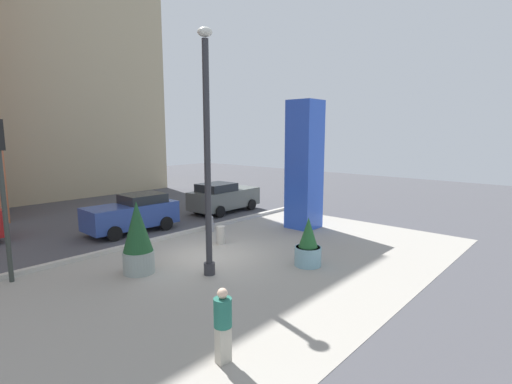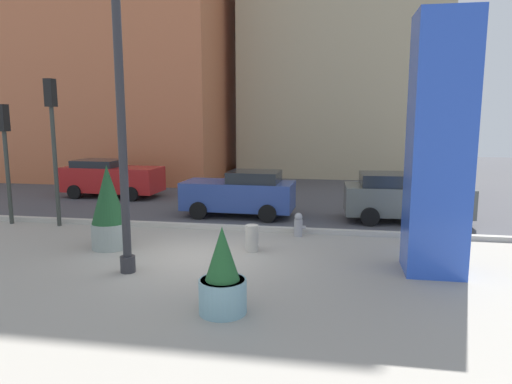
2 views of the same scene
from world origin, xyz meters
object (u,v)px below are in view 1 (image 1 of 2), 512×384
(traffic_light_corner, at_px, (1,175))
(car_curb_east, at_px, (223,197))
(lamp_post, at_px, (207,160))
(pedestrian_by_curb, at_px, (223,322))
(potted_plant_near_right, at_px, (308,246))
(art_pillar_blue, at_px, (304,165))
(potted_plant_mid_plaza, at_px, (138,238))
(fire_hydrant, at_px, (211,223))
(concrete_bollard, at_px, (221,235))
(car_far_lane, at_px, (133,213))

(traffic_light_corner, distance_m, car_curb_east, 12.22)
(lamp_post, height_order, traffic_light_corner, lamp_post)
(pedestrian_by_curb, bearing_deg, potted_plant_near_right, 18.12)
(art_pillar_blue, height_order, pedestrian_by_curb, art_pillar_blue)
(lamp_post, distance_m, potted_plant_near_right, 4.52)
(art_pillar_blue, xyz_separation_m, traffic_light_corner, (-11.61, 2.79, 0.28))
(potted_plant_mid_plaza, relative_size, fire_hydrant, 3.17)
(car_curb_east, bearing_deg, concrete_bollard, -134.75)
(traffic_light_corner, relative_size, pedestrian_by_curb, 3.15)
(potted_plant_near_right, bearing_deg, lamp_post, 146.09)
(pedestrian_by_curb, bearing_deg, car_curb_east, 46.22)
(concrete_bollard, height_order, car_curb_east, car_curb_east)
(pedestrian_by_curb, bearing_deg, lamp_post, 51.53)
(car_far_lane, bearing_deg, art_pillar_blue, -42.96)
(potted_plant_near_right, xyz_separation_m, pedestrian_by_curb, (-5.83, -1.91, 0.15))
(potted_plant_near_right, bearing_deg, traffic_light_corner, 140.39)
(car_curb_east, bearing_deg, potted_plant_mid_plaza, -149.71)
(art_pillar_blue, xyz_separation_m, potted_plant_mid_plaza, (-8.59, 0.55, -1.85))
(car_curb_east, bearing_deg, lamp_post, -136.36)
(lamp_post, distance_m, art_pillar_blue, 7.34)
(potted_plant_mid_plaza, height_order, pedestrian_by_curb, potted_plant_mid_plaza)
(potted_plant_mid_plaza, distance_m, fire_hydrant, 5.67)
(fire_hydrant, relative_size, pedestrian_by_curb, 0.48)
(traffic_light_corner, bearing_deg, car_curb_east, 13.50)
(traffic_light_corner, height_order, car_far_lane, traffic_light_corner)
(potted_plant_near_right, relative_size, concrete_bollard, 2.26)
(traffic_light_corner, height_order, car_curb_east, traffic_light_corner)
(concrete_bollard, xyz_separation_m, traffic_light_corner, (-7.04, 1.86, 2.92))
(fire_hydrant, bearing_deg, car_curb_east, 38.68)
(fire_hydrant, height_order, pedestrian_by_curb, pedestrian_by_curb)
(concrete_bollard, distance_m, pedestrian_by_curb, 8.27)
(lamp_post, distance_m, potted_plant_mid_plaza, 3.45)
(car_curb_east, bearing_deg, car_far_lane, -178.62)
(lamp_post, relative_size, pedestrian_by_curb, 4.87)
(lamp_post, bearing_deg, concrete_bollard, 40.56)
(art_pillar_blue, height_order, car_far_lane, art_pillar_blue)
(lamp_post, distance_m, concrete_bollard, 4.79)
(car_curb_east, bearing_deg, fire_hydrant, -141.32)
(potted_plant_near_right, xyz_separation_m, potted_plant_mid_plaza, (-4.22, 3.74, 0.45))
(fire_hydrant, bearing_deg, concrete_bollard, -121.19)
(potted_plant_near_right, distance_m, concrete_bollard, 4.15)
(potted_plant_near_right, xyz_separation_m, car_far_lane, (-1.47, 8.64, 0.15))
(car_far_lane, xyz_separation_m, pedestrian_by_curb, (-4.36, -10.55, 0.00))
(art_pillar_blue, height_order, potted_plant_near_right, art_pillar_blue)
(lamp_post, relative_size, concrete_bollard, 10.11)
(concrete_bollard, relative_size, pedestrian_by_curb, 0.48)
(art_pillar_blue, height_order, car_curb_east, art_pillar_blue)
(concrete_bollard, bearing_deg, pedestrian_by_curb, -133.02)
(art_pillar_blue, xyz_separation_m, car_far_lane, (-5.85, 5.45, -2.15))
(fire_hydrant, xyz_separation_m, car_curb_east, (3.49, 2.79, 0.49))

